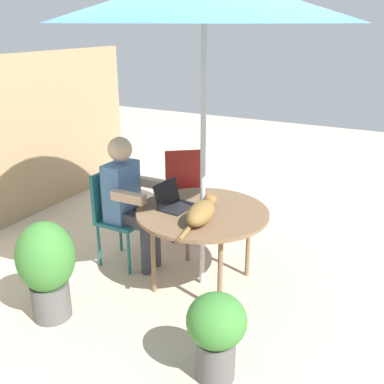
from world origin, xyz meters
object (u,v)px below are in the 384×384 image
at_px(patio_table, 203,216).
at_px(potted_plant_by_chair, 47,265).
at_px(laptop, 172,200).
at_px(potted_plant_near_fence, 216,331).
at_px(chair_empty, 185,186).
at_px(chair_occupied, 115,209).
at_px(cat, 202,212).
at_px(person_seated, 128,196).

bearing_deg(patio_table, potted_plant_by_chair, 139.57).
xyz_separation_m(laptop, potted_plant_by_chair, (-0.94, 0.56, -0.31)).
height_order(laptop, potted_plant_near_fence, laptop).
bearing_deg(potted_plant_by_chair, chair_empty, -6.12).
relative_size(chair_occupied, potted_plant_near_fence, 1.47).
bearing_deg(potted_plant_by_chair, patio_table, -40.43).
relative_size(laptop, cat, 0.50).
bearing_deg(chair_occupied, laptop, -93.60).
height_order(chair_empty, person_seated, person_seated).
bearing_deg(chair_empty, laptop, -158.25).
bearing_deg(chair_empty, chair_occupied, 162.19).
relative_size(person_seated, potted_plant_near_fence, 2.03).
relative_size(patio_table, laptop, 3.44).
relative_size(chair_empty, laptop, 2.77).
xyz_separation_m(person_seated, potted_plant_near_fence, (-0.97, -1.34, -0.34)).
xyz_separation_m(laptop, cat, (-0.16, -0.37, 0.02)).
distance_m(patio_table, cat, 0.26).
height_order(chair_occupied, potted_plant_by_chair, chair_occupied).
height_order(patio_table, potted_plant_by_chair, potted_plant_by_chair).
distance_m(chair_occupied, chair_empty, 0.91).
distance_m(chair_empty, cat, 1.32).
xyz_separation_m(patio_table, cat, (-0.20, -0.09, 0.13)).
xyz_separation_m(chair_occupied, potted_plant_by_chair, (-0.98, -0.08, -0.08)).
distance_m(chair_occupied, person_seated, 0.23).
xyz_separation_m(chair_occupied, laptop, (-0.04, -0.64, 0.23)).
bearing_deg(potted_plant_by_chair, cat, -50.03).
xyz_separation_m(chair_empty, person_seated, (-0.87, 0.12, 0.17)).
relative_size(cat, potted_plant_near_fence, 1.07).
distance_m(chair_occupied, laptop, 0.68).
bearing_deg(chair_empty, potted_plant_near_fence, -146.54).
bearing_deg(chair_empty, patio_table, -143.74).
relative_size(patio_table, chair_empty, 1.24).
bearing_deg(chair_occupied, potted_plant_by_chair, -175.29).
bearing_deg(cat, laptop, 66.34).
xyz_separation_m(chair_empty, cat, (-1.07, -0.73, 0.25)).
relative_size(chair_occupied, chair_empty, 1.00).
height_order(chair_empty, cat, chair_empty).
bearing_deg(chair_empty, cat, -145.67).
bearing_deg(potted_plant_near_fence, chair_occupied, 56.95).
bearing_deg(person_seated, cat, -103.32).
height_order(person_seated, potted_plant_by_chair, person_seated).
relative_size(chair_empty, potted_plant_near_fence, 1.47).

